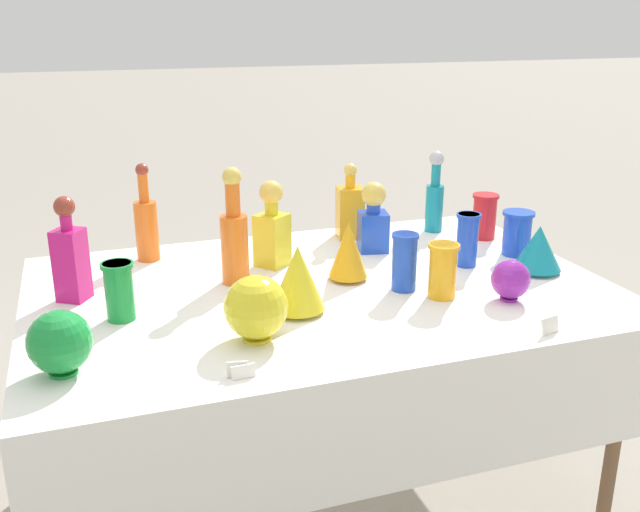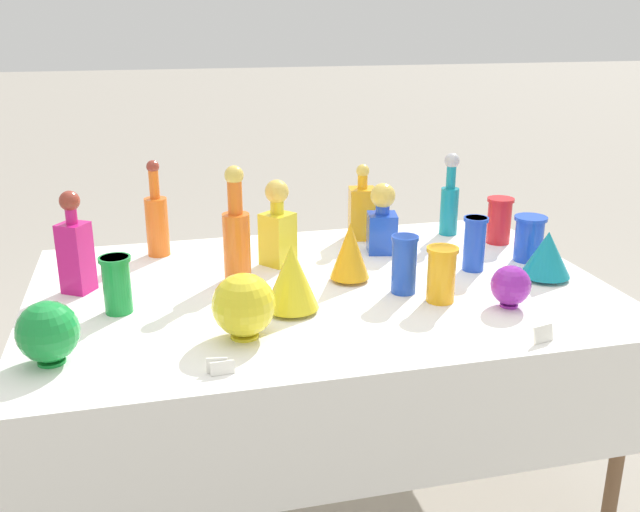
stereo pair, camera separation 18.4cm
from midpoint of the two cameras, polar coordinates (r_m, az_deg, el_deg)
name	(u,v)px [view 1 (the left image)]	position (r m, az deg, el deg)	size (l,w,h in m)	color
ground_plane	(320,489)	(2.61, -2.12, -18.19)	(40.00, 40.00, 0.00)	#A0998C
display_table	(324,307)	(2.22, -2.04, -4.14)	(1.78, 1.18, 0.76)	white
tall_bottle_0	(234,237)	(2.25, -9.21, 1.48)	(0.09, 0.09, 0.37)	orange
tall_bottle_1	(435,197)	(2.79, 7.31, 4.66)	(0.07, 0.07, 0.32)	teal
tall_bottle_2	(146,224)	(2.53, -15.76, 2.43)	(0.08, 0.08, 0.34)	orange
square_decanter_0	(373,219)	(2.54, 2.22, 2.94)	(0.12, 0.12, 0.25)	blue
square_decanter_1	(350,209)	(2.69, 0.46, 3.77)	(0.11, 0.11, 0.28)	orange
square_decanter_2	(272,228)	(2.39, -6.07, 2.24)	(0.13, 0.13, 0.29)	yellow
square_decanter_3	(70,256)	(2.24, -21.60, 0.00)	(0.11, 0.11, 0.32)	#C61972
slender_vase_0	(517,231)	(2.57, 13.56, 1.90)	(0.11, 0.11, 0.16)	blue
slender_vase_1	(443,269)	(2.14, 7.39, -1.06)	(0.09, 0.09, 0.17)	orange
slender_vase_2	(404,260)	(2.18, 4.39, -0.37)	(0.08, 0.08, 0.18)	blue
slender_vase_3	(485,215)	(2.74, 11.17, 3.24)	(0.10, 0.10, 0.17)	red
slender_vase_4	(467,238)	(2.42, 9.60, 1.41)	(0.08, 0.08, 0.18)	blue
slender_vase_5	(119,289)	(2.07, -18.25, -2.57)	(0.09, 0.09, 0.17)	#198C38
fluted_vase_0	(348,250)	(2.26, -0.04, 0.46)	(0.13, 0.13, 0.19)	orange
fluted_vase_1	(298,278)	(2.01, -4.40, -1.80)	(0.16, 0.16, 0.20)	yellow
fluted_vase_2	(538,248)	(2.41, 15.02, 0.61)	(0.16, 0.16, 0.16)	teal
round_bowl_0	(60,342)	(1.82, -22.88, -6.41)	(0.15, 0.15, 0.16)	#198C38
round_bowl_1	(511,280)	(2.16, 12.68, -1.88)	(0.12, 0.12, 0.12)	purple
round_bowl_2	(256,307)	(1.86, -7.98, -4.15)	(0.17, 0.17, 0.18)	yellow
price_tag_left	(237,369)	(1.72, -9.71, -8.98)	(0.05, 0.01, 0.04)	white
price_tag_center	(550,325)	(1.98, 15.39, -5.42)	(0.06, 0.01, 0.05)	white
price_tag_right	(243,372)	(1.71, -9.26, -9.18)	(0.06, 0.01, 0.03)	white
cardboard_box_behind_left	(286,309)	(3.66, -4.14, -4.25)	(0.49, 0.43, 0.36)	tan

